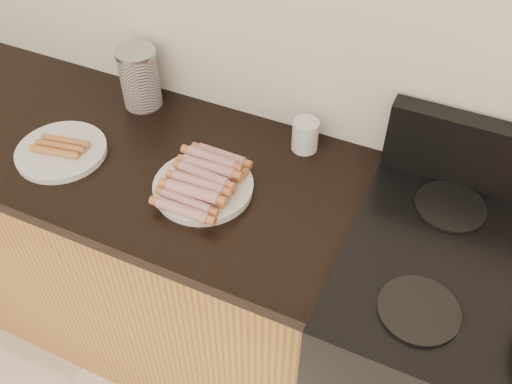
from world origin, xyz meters
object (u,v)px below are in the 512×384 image
at_px(main_plate, 203,188).
at_px(side_plate, 61,151).
at_px(stove, 459,375).
at_px(canister, 140,78).
at_px(mug, 305,135).

relative_size(main_plate, side_plate, 1.03).
height_order(stove, main_plate, main_plate).
bearing_deg(stove, side_plate, -176.76).
relative_size(main_plate, canister, 1.40).
xyz_separation_m(main_plate, canister, (-0.36, 0.26, 0.09)).
height_order(main_plate, canister, canister).
distance_m(side_plate, mug, 0.69).
bearing_deg(mug, side_plate, -153.01).
bearing_deg(main_plate, canister, 143.70).
relative_size(side_plate, mug, 2.72).
bearing_deg(mug, stove, -22.26).
xyz_separation_m(main_plate, mug, (0.18, 0.27, 0.04)).
relative_size(side_plate, canister, 1.36).
xyz_separation_m(main_plate, side_plate, (-0.44, -0.04, 0.00)).
height_order(stove, side_plate, side_plate).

